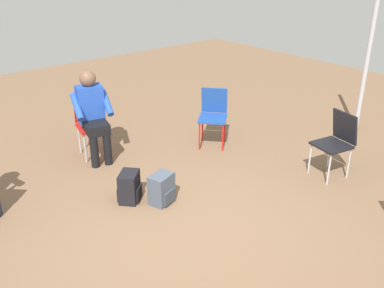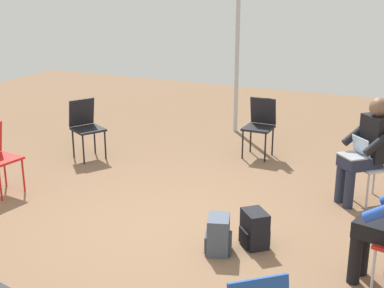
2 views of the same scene
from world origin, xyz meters
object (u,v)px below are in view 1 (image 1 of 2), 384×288
(person_in_blue, at_px, (93,112))
(backpack_near_laptop_user, at_px, (129,188))
(chair_west, at_px, (336,140))
(backpack_by_empty_chair, at_px, (161,190))
(chair_south, at_px, (91,121))
(chair_southwest, at_px, (213,113))

(person_in_blue, height_order, backpack_near_laptop_user, person_in_blue)
(chair_west, bearing_deg, backpack_by_empty_chair, 78.78)
(chair_south, bearing_deg, chair_west, 142.20)
(backpack_by_empty_chair, bearing_deg, backpack_near_laptop_user, -46.39)
(person_in_blue, bearing_deg, backpack_near_laptop_user, 91.98)
(chair_southwest, relative_size, backpack_near_laptop_user, 2.36)
(chair_west, distance_m, backpack_by_empty_chair, 2.31)
(chair_west, xyz_separation_m, backpack_near_laptop_user, (2.37, -1.16, -0.34))
(chair_west, relative_size, person_in_blue, 0.69)
(chair_south, relative_size, chair_southwest, 1.00)
(chair_south, bearing_deg, backpack_by_empty_chair, 102.32)
(chair_west, relative_size, backpack_near_laptop_user, 2.36)
(backpack_near_laptop_user, relative_size, backpack_by_empty_chair, 1.00)
(chair_southwest, distance_m, backpack_near_laptop_user, 1.95)
(chair_southwest, distance_m, backpack_by_empty_chair, 1.82)
(chair_south, distance_m, chair_southwest, 1.77)
(chair_west, relative_size, chair_southwest, 1.00)
(chair_south, xyz_separation_m, chair_southwest, (-1.54, 0.86, 0.00))
(chair_west, xyz_separation_m, chair_southwest, (0.53, -1.72, 0.00))
(chair_west, xyz_separation_m, chair_south, (2.07, -2.58, 0.00))
(chair_south, relative_size, backpack_near_laptop_user, 2.36)
(chair_south, bearing_deg, chair_southwest, 164.36)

